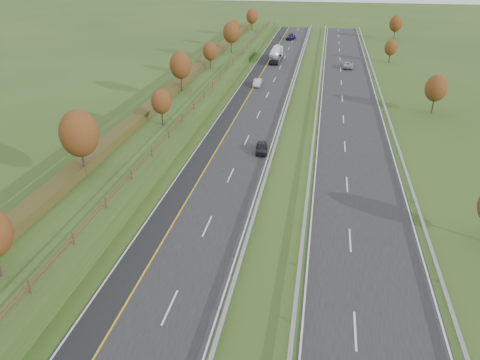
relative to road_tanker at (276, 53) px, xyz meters
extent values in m
plane|color=#2F4A1A|center=(8.58, -46.86, -1.86)|extent=(400.00, 400.00, 0.00)
cube|color=black|center=(0.58, -41.86, -1.84)|extent=(10.50, 200.00, 0.04)
cube|color=black|center=(17.08, -41.86, -1.84)|extent=(10.50, 200.00, 0.04)
cube|color=black|center=(-3.17, -41.86, -1.84)|extent=(3.00, 200.00, 0.04)
cube|color=silver|center=(-4.47, -41.86, -1.81)|extent=(0.15, 200.00, 0.01)
cube|color=gold|center=(-1.67, -41.86, -1.81)|extent=(0.15, 200.00, 0.01)
cube|color=silver|center=(5.63, -41.86, -1.81)|extent=(0.15, 200.00, 0.01)
cube|color=silver|center=(12.03, -41.86, -1.81)|extent=(0.15, 200.00, 0.01)
cube|color=silver|center=(22.13, -41.86, -1.81)|extent=(0.15, 200.00, 0.01)
cube|color=silver|center=(1.83, -90.86, -1.81)|extent=(0.15, 4.00, 0.01)
cube|color=silver|center=(15.83, -90.86, -1.81)|extent=(0.15, 4.00, 0.01)
cube|color=silver|center=(1.83, -78.86, -1.81)|extent=(0.15, 4.00, 0.01)
cube|color=silver|center=(15.83, -78.86, -1.81)|extent=(0.15, 4.00, 0.01)
cube|color=silver|center=(1.83, -66.86, -1.81)|extent=(0.15, 4.00, 0.01)
cube|color=silver|center=(15.83, -66.86, -1.81)|extent=(0.15, 4.00, 0.01)
cube|color=silver|center=(1.83, -54.86, -1.81)|extent=(0.15, 4.00, 0.01)
cube|color=silver|center=(15.83, -54.86, -1.81)|extent=(0.15, 4.00, 0.01)
cube|color=silver|center=(1.83, -42.86, -1.81)|extent=(0.15, 4.00, 0.01)
cube|color=silver|center=(15.83, -42.86, -1.81)|extent=(0.15, 4.00, 0.01)
cube|color=silver|center=(1.83, -30.86, -1.81)|extent=(0.15, 4.00, 0.01)
cube|color=silver|center=(15.83, -30.86, -1.81)|extent=(0.15, 4.00, 0.01)
cube|color=silver|center=(1.83, -18.86, -1.81)|extent=(0.15, 4.00, 0.01)
cube|color=silver|center=(15.83, -18.86, -1.81)|extent=(0.15, 4.00, 0.01)
cube|color=silver|center=(1.83, -6.86, -1.81)|extent=(0.15, 4.00, 0.01)
cube|color=silver|center=(15.83, -6.86, -1.81)|extent=(0.15, 4.00, 0.01)
cube|color=silver|center=(1.83, 5.14, -1.81)|extent=(0.15, 4.00, 0.01)
cube|color=silver|center=(15.83, 5.14, -1.81)|extent=(0.15, 4.00, 0.01)
cube|color=silver|center=(1.83, 17.14, -1.81)|extent=(0.15, 4.00, 0.01)
cube|color=silver|center=(15.83, 17.14, -1.81)|extent=(0.15, 4.00, 0.01)
cube|color=silver|center=(1.83, 29.14, -1.81)|extent=(0.15, 4.00, 0.01)
cube|color=silver|center=(15.83, 29.14, -1.81)|extent=(0.15, 4.00, 0.01)
cube|color=silver|center=(1.83, 41.14, -1.81)|extent=(0.15, 4.00, 0.01)
cube|color=silver|center=(15.83, 41.14, -1.81)|extent=(0.15, 4.00, 0.01)
cube|color=silver|center=(1.83, 53.14, -1.81)|extent=(0.15, 4.00, 0.01)
cube|color=silver|center=(15.83, 53.14, -1.81)|extent=(0.15, 4.00, 0.01)
cube|color=#2F4A1A|center=(-12.42, -41.86, -0.86)|extent=(12.00, 200.00, 2.00)
cube|color=#393B18|center=(-14.42, -41.86, 0.69)|extent=(2.20, 180.00, 1.10)
cube|color=#422B19|center=(-7.92, -41.86, 0.69)|extent=(0.08, 184.00, 0.10)
cube|color=#422B19|center=(-7.92, -41.86, 1.09)|extent=(0.08, 184.00, 0.10)
cube|color=#422B19|center=(-7.92, -93.36, 0.74)|extent=(0.12, 0.12, 1.20)
cube|color=#422B19|center=(-7.92, -86.86, 0.74)|extent=(0.12, 0.12, 1.20)
cube|color=#422B19|center=(-7.92, -80.36, 0.74)|extent=(0.12, 0.12, 1.20)
cube|color=#422B19|center=(-7.92, -73.86, 0.74)|extent=(0.12, 0.12, 1.20)
cube|color=#422B19|center=(-7.92, -67.36, 0.74)|extent=(0.12, 0.12, 1.20)
cube|color=#422B19|center=(-7.92, -60.86, 0.74)|extent=(0.12, 0.12, 1.20)
cube|color=#422B19|center=(-7.92, -54.36, 0.74)|extent=(0.12, 0.12, 1.20)
cube|color=#422B19|center=(-7.92, -47.86, 0.74)|extent=(0.12, 0.12, 1.20)
cube|color=#422B19|center=(-7.92, -41.36, 0.74)|extent=(0.12, 0.12, 1.20)
cube|color=#422B19|center=(-7.92, -34.86, 0.74)|extent=(0.12, 0.12, 1.20)
cube|color=#422B19|center=(-7.92, -28.36, 0.74)|extent=(0.12, 0.12, 1.20)
cube|color=#422B19|center=(-7.92, -21.86, 0.74)|extent=(0.12, 0.12, 1.20)
cube|color=#422B19|center=(-7.92, -15.36, 0.74)|extent=(0.12, 0.12, 1.20)
cube|color=#422B19|center=(-7.92, -8.86, 0.74)|extent=(0.12, 0.12, 1.20)
cube|color=#422B19|center=(-7.92, -2.36, 0.74)|extent=(0.12, 0.12, 1.20)
cube|color=#422B19|center=(-7.92, 4.14, 0.74)|extent=(0.12, 0.12, 1.20)
cube|color=#422B19|center=(-7.92, 10.64, 0.74)|extent=(0.12, 0.12, 1.20)
cube|color=#422B19|center=(-7.92, 17.14, 0.74)|extent=(0.12, 0.12, 1.20)
cube|color=#422B19|center=(-7.92, 23.64, 0.74)|extent=(0.12, 0.12, 1.20)
cube|color=#422B19|center=(-7.92, 30.14, 0.74)|extent=(0.12, 0.12, 1.20)
cube|color=#422B19|center=(-7.92, 36.64, 0.74)|extent=(0.12, 0.12, 1.20)
cube|color=#422B19|center=(-7.92, 43.14, 0.74)|extent=(0.12, 0.12, 1.20)
cube|color=#422B19|center=(-7.92, 49.64, 0.74)|extent=(0.12, 0.12, 1.20)
cube|color=gray|center=(6.28, -41.86, -1.24)|extent=(0.32, 200.00, 0.18)
cube|color=gray|center=(6.28, -90.86, -1.58)|extent=(0.10, 0.14, 0.56)
cube|color=gray|center=(6.28, -83.86, -1.58)|extent=(0.10, 0.14, 0.56)
cube|color=gray|center=(6.28, -76.86, -1.58)|extent=(0.10, 0.14, 0.56)
cube|color=gray|center=(6.28, -69.86, -1.58)|extent=(0.10, 0.14, 0.56)
cube|color=gray|center=(6.28, -62.86, -1.58)|extent=(0.10, 0.14, 0.56)
cube|color=gray|center=(6.28, -55.86, -1.58)|extent=(0.10, 0.14, 0.56)
cube|color=gray|center=(6.28, -48.86, -1.58)|extent=(0.10, 0.14, 0.56)
cube|color=gray|center=(6.28, -41.86, -1.58)|extent=(0.10, 0.14, 0.56)
cube|color=gray|center=(6.28, -34.86, -1.58)|extent=(0.10, 0.14, 0.56)
cube|color=gray|center=(6.28, -27.86, -1.58)|extent=(0.10, 0.14, 0.56)
cube|color=gray|center=(6.28, -20.86, -1.58)|extent=(0.10, 0.14, 0.56)
cube|color=gray|center=(6.28, -13.86, -1.58)|extent=(0.10, 0.14, 0.56)
cube|color=gray|center=(6.28, -6.86, -1.58)|extent=(0.10, 0.14, 0.56)
cube|color=gray|center=(6.28, 0.14, -1.58)|extent=(0.10, 0.14, 0.56)
cube|color=gray|center=(6.28, 7.14, -1.58)|extent=(0.10, 0.14, 0.56)
cube|color=gray|center=(6.28, 14.14, -1.58)|extent=(0.10, 0.14, 0.56)
cube|color=gray|center=(6.28, 21.14, -1.58)|extent=(0.10, 0.14, 0.56)
cube|color=gray|center=(6.28, 28.14, -1.58)|extent=(0.10, 0.14, 0.56)
cube|color=gray|center=(6.28, 35.14, -1.58)|extent=(0.10, 0.14, 0.56)
cube|color=gray|center=(6.28, 42.14, -1.58)|extent=(0.10, 0.14, 0.56)
cube|color=gray|center=(6.28, 49.14, -1.58)|extent=(0.10, 0.14, 0.56)
cube|color=gray|center=(6.28, 56.14, -1.58)|extent=(0.10, 0.14, 0.56)
cube|color=gray|center=(11.38, -41.86, -1.24)|extent=(0.32, 200.00, 0.18)
cube|color=gray|center=(11.38, -90.86, -1.58)|extent=(0.10, 0.14, 0.56)
cube|color=gray|center=(11.38, -83.86, -1.58)|extent=(0.10, 0.14, 0.56)
cube|color=gray|center=(11.38, -76.86, -1.58)|extent=(0.10, 0.14, 0.56)
cube|color=gray|center=(11.38, -69.86, -1.58)|extent=(0.10, 0.14, 0.56)
cube|color=gray|center=(11.38, -62.86, -1.58)|extent=(0.10, 0.14, 0.56)
cube|color=gray|center=(11.38, -55.86, -1.58)|extent=(0.10, 0.14, 0.56)
cube|color=gray|center=(11.38, -48.86, -1.58)|extent=(0.10, 0.14, 0.56)
cube|color=gray|center=(11.38, -41.86, -1.58)|extent=(0.10, 0.14, 0.56)
cube|color=gray|center=(11.38, -34.86, -1.58)|extent=(0.10, 0.14, 0.56)
cube|color=gray|center=(11.38, -27.86, -1.58)|extent=(0.10, 0.14, 0.56)
cube|color=gray|center=(11.38, -20.86, -1.58)|extent=(0.10, 0.14, 0.56)
cube|color=gray|center=(11.38, -13.86, -1.58)|extent=(0.10, 0.14, 0.56)
cube|color=gray|center=(11.38, -6.86, -1.58)|extent=(0.10, 0.14, 0.56)
cube|color=gray|center=(11.38, 0.14, -1.58)|extent=(0.10, 0.14, 0.56)
cube|color=gray|center=(11.38, 7.14, -1.58)|extent=(0.10, 0.14, 0.56)
cube|color=gray|center=(11.38, 14.14, -1.58)|extent=(0.10, 0.14, 0.56)
cube|color=gray|center=(11.38, 21.14, -1.58)|extent=(0.10, 0.14, 0.56)
cube|color=gray|center=(11.38, 28.14, -1.58)|extent=(0.10, 0.14, 0.56)
cube|color=gray|center=(11.38, 35.14, -1.58)|extent=(0.10, 0.14, 0.56)
cube|color=gray|center=(11.38, 42.14, -1.58)|extent=(0.10, 0.14, 0.56)
cube|color=gray|center=(11.38, 49.14, -1.58)|extent=(0.10, 0.14, 0.56)
cube|color=gray|center=(11.38, 56.14, -1.58)|extent=(0.10, 0.14, 0.56)
cube|color=gray|center=(22.88, -41.86, -1.24)|extent=(0.32, 200.00, 0.18)
cube|color=gray|center=(22.88, -83.86, -1.58)|extent=(0.10, 0.14, 0.56)
cube|color=gray|center=(22.88, -69.86, -1.58)|extent=(0.10, 0.14, 0.56)
cube|color=gray|center=(22.88, -55.86, -1.58)|extent=(0.10, 0.14, 0.56)
cube|color=gray|center=(22.88, -41.86, -1.58)|extent=(0.10, 0.14, 0.56)
cube|color=gray|center=(22.88, -27.86, -1.58)|extent=(0.10, 0.14, 0.56)
cube|color=gray|center=(22.88, -13.86, -1.58)|extent=(0.10, 0.14, 0.56)
cube|color=gray|center=(22.88, 0.14, -1.58)|extent=(0.10, 0.14, 0.56)
cube|color=gray|center=(22.88, 14.14, -1.58)|extent=(0.10, 0.14, 0.56)
cube|color=gray|center=(22.88, 28.14, -1.58)|extent=(0.10, 0.14, 0.56)
cube|color=gray|center=(22.88, 42.14, -1.58)|extent=(0.10, 0.14, 0.56)
cube|color=gray|center=(22.88, 56.14, -1.58)|extent=(0.10, 0.14, 0.56)
cylinder|color=#2D2116|center=(-13.42, -73.86, 1.71)|extent=(0.24, 0.24, 3.15)
ellipsoid|color=#4F2911|center=(-13.42, -73.86, 5.18)|extent=(4.20, 4.20, 5.25)
cylinder|color=#2D2116|center=(-10.42, -55.86, 1.22)|extent=(0.24, 0.24, 2.16)
ellipsoid|color=#4F2911|center=(-10.42, -55.86, 3.59)|extent=(2.88, 2.88, 3.60)
cylinder|color=#2D2116|center=(-12.92, -37.86, 1.58)|extent=(0.24, 0.24, 2.88)
ellipsoid|color=#4F2911|center=(-12.92, -37.86, 4.75)|extent=(3.84, 3.84, 4.80)
cylinder|color=#2D2116|center=(-11.92, -19.86, 1.31)|extent=(0.24, 0.24, 2.34)
ellipsoid|color=#4F2911|center=(-11.92, -19.86, 3.88)|extent=(3.12, 3.12, 3.90)
cylinder|color=#2D2116|center=(-10.92, -1.86, 1.67)|extent=(0.24, 0.24, 3.06)
ellipsoid|color=#4F2911|center=(-10.92, -1.86, 5.03)|extent=(4.08, 4.08, 5.10)
cylinder|color=#2D2116|center=(-13.42, 16.14, 1.26)|extent=(0.24, 0.24, 2.25)
ellipsoid|color=#4F2911|center=(-13.42, 16.14, 3.74)|extent=(3.00, 3.00, 3.75)
cylinder|color=#2D2116|center=(-11.42, 34.14, 1.49)|extent=(0.24, 0.24, 2.70)
ellipsoid|color=#4F2911|center=(-11.42, 34.14, 4.46)|extent=(3.60, 3.60, 4.50)
cylinder|color=#2D2116|center=(30.58, -36.86, -0.51)|extent=(0.24, 0.24, 2.70)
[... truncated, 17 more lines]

